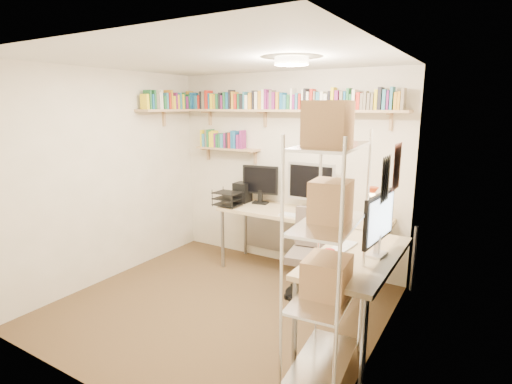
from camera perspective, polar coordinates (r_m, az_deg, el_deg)
ground at (r=4.40m, az=-5.29°, el=-16.00°), size 3.20×3.20×0.00m
room_shell at (r=3.92m, az=-5.66°, el=4.38°), size 3.24×3.04×2.52m
wall_shelves at (r=5.19m, az=-0.81°, el=11.61°), size 3.12×1.09×0.80m
corner_desk at (r=4.59m, az=6.71°, el=-4.03°), size 2.45×2.06×1.41m
office_chair at (r=4.51m, az=7.62°, el=-9.59°), size 0.52×0.52×0.98m
wire_rack at (r=2.89m, az=10.23°, el=-4.49°), size 0.47×0.86×2.11m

